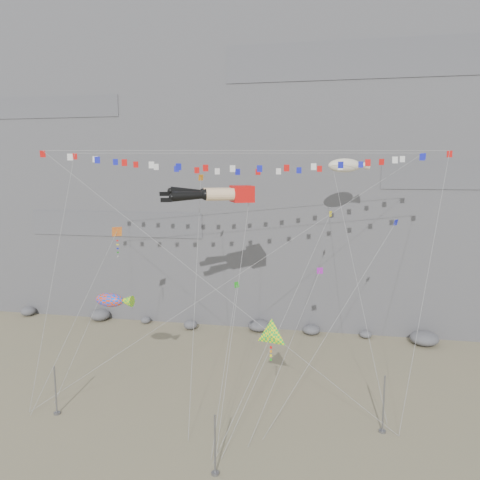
{
  "coord_description": "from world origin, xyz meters",
  "views": [
    {
      "loc": [
        7.77,
        -34.66,
        18.54
      ],
      "look_at": [
        -0.72,
        9.0,
        11.85
      ],
      "focal_mm": 35.0,
      "sensor_mm": 36.0,
      "label": 1
    }
  ],
  "objects": [
    {
      "name": "ground",
      "position": [
        0.0,
        0.0,
        0.0
      ],
      "size": [
        120.0,
        120.0,
        0.0
      ],
      "primitive_type": "plane",
      "color": "gray",
      "rests_on": "ground"
    },
    {
      "name": "flag_banner_lower",
      "position": [
        0.83,
        3.78,
        20.09
      ],
      "size": [
        32.92,
        9.85,
        24.33
      ],
      "color": "red",
      "rests_on": "ground"
    },
    {
      "name": "anchor_pole_right",
      "position": [
        11.84,
        -2.35,
        2.14
      ],
      "size": [
        0.12,
        0.12,
        4.27
      ],
      "primitive_type": "cylinder",
      "color": "slate",
      "rests_on": "ground"
    },
    {
      "name": "small_kite_c",
      "position": [
        0.07,
        3.37,
        8.64
      ],
      "size": [
        1.25,
        12.13,
        14.45
      ],
      "color": "#1DA118",
      "rests_on": "ground"
    },
    {
      "name": "small_kite_d",
      "position": [
        7.63,
        8.68,
        14.2
      ],
      "size": [
        7.1,
        17.32,
        23.05
      ],
      "color": "yellow",
      "rests_on": "ground"
    },
    {
      "name": "cliff",
      "position": [
        0.0,
        32.0,
        25.0
      ],
      "size": [
        80.0,
        28.0,
        50.0
      ],
      "primitive_type": "cube",
      "color": "slate",
      "rests_on": "ground"
    },
    {
      "name": "anchor_pole_center",
      "position": [
        1.27,
        -9.17,
        1.96
      ],
      "size": [
        0.12,
        0.12,
        3.92
      ],
      "primitive_type": "cylinder",
      "color": "slate",
      "rests_on": "ground"
    },
    {
      "name": "small_kite_e",
      "position": [
        12.75,
        4.28,
        14.0
      ],
      "size": [
        9.99,
        10.13,
        19.56
      ],
      "color": "#151ABC",
      "rests_on": "ground"
    },
    {
      "name": "harlequin_kite",
      "position": [
        -11.19,
        4.33,
        12.95
      ],
      "size": [
        4.05,
        10.57,
        16.38
      ],
      "color": "red",
      "rests_on": "ground"
    },
    {
      "name": "small_kite_b",
      "position": [
        6.94,
        6.0,
        9.63
      ],
      "size": [
        4.9,
        12.86,
        16.16
      ],
      "color": "purple",
      "rests_on": "ground"
    },
    {
      "name": "small_kite_a",
      "position": [
        -3.82,
        6.37,
        17.53
      ],
      "size": [
        3.12,
        13.39,
        22.01
      ],
      "color": "orange",
      "rests_on": "ground"
    },
    {
      "name": "legs_kite",
      "position": [
        -1.66,
        3.67,
        16.52
      ],
      "size": [
        7.92,
        13.23,
        20.23
      ],
      "rotation": [
        0.0,
        0.0,
        0.41
      ],
      "color": "red",
      "rests_on": "ground"
    },
    {
      "name": "blimp_windsock",
      "position": [
        8.97,
        11.71,
        18.92
      ],
      "size": [
        5.6,
        14.47,
        23.17
      ],
      "color": "#EFE3C4",
      "rests_on": "ground"
    },
    {
      "name": "flag_banner_upper",
      "position": [
        0.26,
        7.58,
        20.0
      ],
      "size": [
        31.09,
        15.2,
        27.8
      ],
      "color": "red",
      "rests_on": "ground"
    },
    {
      "name": "talus_boulders",
      "position": [
        0.0,
        17.0,
        0.6
      ],
      "size": [
        60.0,
        3.0,
        1.2
      ],
      "primitive_type": null,
      "color": "slate",
      "rests_on": "ground"
    },
    {
      "name": "anchor_pole_left",
      "position": [
        -12.4,
        -4.51,
        1.92
      ],
      "size": [
        0.12,
        0.12,
        3.83
      ],
      "primitive_type": "cylinder",
      "color": "slate",
      "rests_on": "ground"
    },
    {
      "name": "fish_windsock",
      "position": [
        -9.64,
        -0.62,
        8.08
      ],
      "size": [
        5.8,
        3.33,
        9.29
      ],
      "color": "#F7400C",
      "rests_on": "ground"
    },
    {
      "name": "delta_kite",
      "position": [
        3.82,
        -2.68,
        6.76
      ],
      "size": [
        4.26,
        6.18,
        9.24
      ],
      "color": "#FFF80D",
      "rests_on": "ground"
    }
  ]
}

